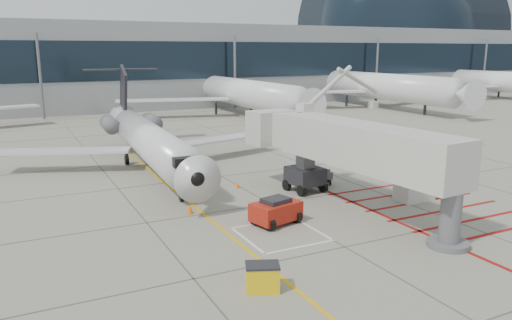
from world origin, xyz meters
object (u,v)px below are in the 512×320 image
regional_jet (155,126)px  pushback_tug (276,210)px  spill_bin (262,277)px  jet_bridge (365,155)px

regional_jet → pushback_tug: size_ratio=11.22×
pushback_tug → spill_bin: pushback_tug is taller
spill_bin → pushback_tug: bearing=80.3°
pushback_tug → spill_bin: 8.16m
spill_bin → regional_jet: bearing=109.3°
regional_jet → jet_bridge: regional_jet is taller
jet_bridge → spill_bin: jet_bridge is taller
jet_bridge → pushback_tug: size_ratio=6.62×
pushback_tug → jet_bridge: bearing=-21.6°
regional_jet → spill_bin: bearing=-90.5°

